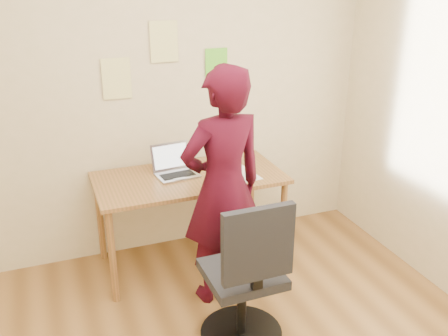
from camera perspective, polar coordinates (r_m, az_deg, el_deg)
name	(u,v)px	position (r m, az deg, el deg)	size (l,w,h in m)	color
room	(243,167)	(2.26, 2.18, 0.09)	(3.58, 3.58, 2.78)	brown
desk	(189,187)	(3.78, -3.97, -2.14)	(1.40, 0.70, 0.74)	#925F32
laptop	(175,168)	(3.77, -5.66, 0.02)	(0.33, 0.30, 0.22)	#B5B4BC
paper_sheet	(240,174)	(3.77, 1.79, -0.70)	(0.23, 0.32, 0.00)	white
phone	(225,181)	(3.64, 0.08, -1.47)	(0.11, 0.14, 0.01)	black
wall_note_left	(117,79)	(3.78, -12.17, 9.96)	(0.21, 0.00, 0.30)	#ECE68D
wall_note_mid	(164,42)	(3.81, -6.87, 14.15)	(0.21, 0.00, 0.30)	#ECE68D
wall_note_right	(216,64)	(3.96, -0.87, 11.81)	(0.18, 0.00, 0.24)	#5FCC2D
office_chair	(246,284)	(3.07, 2.57, -13.12)	(0.52, 0.52, 1.00)	black
person	(223,188)	(3.31, -0.11, -2.32)	(0.60, 0.40, 1.66)	#370714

